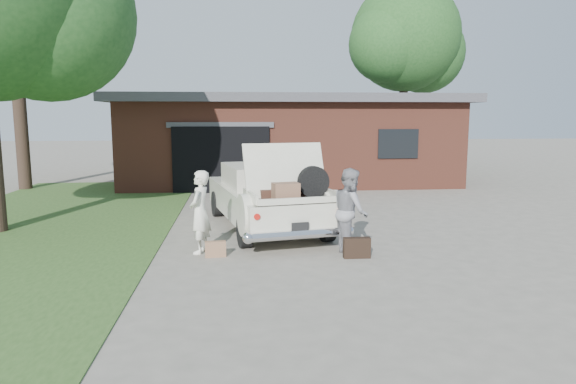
{
  "coord_description": "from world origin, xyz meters",
  "views": [
    {
      "loc": [
        -0.95,
        -9.11,
        2.56
      ],
      "look_at": [
        0.0,
        0.6,
        1.1
      ],
      "focal_mm": 32.0,
      "sensor_mm": 36.0,
      "label": 1
    }
  ],
  "objects": [
    {
      "name": "ground",
      "position": [
        0.0,
        0.0,
        0.0
      ],
      "size": [
        90.0,
        90.0,
        0.0
      ],
      "primitive_type": "plane",
      "color": "gray",
      "rests_on": "ground"
    },
    {
      "name": "sedan",
      "position": [
        -0.32,
        2.45,
        0.73
      ],
      "size": [
        2.88,
        5.29,
        2.01
      ],
      "rotation": [
        0.0,
        0.0,
        0.2
      ],
      "color": "beige",
      "rests_on": "ground"
    },
    {
      "name": "tree_right",
      "position": [
        7.78,
        17.37,
        6.28
      ],
      "size": [
        6.41,
        5.58,
        9.35
      ],
      "color": "#38281E",
      "rests_on": "ground"
    },
    {
      "name": "woman_right",
      "position": [
        1.12,
        0.11,
        0.8
      ],
      "size": [
        0.66,
        0.82,
        1.6
      ],
      "primitive_type": "imported",
      "rotation": [
        0.0,
        0.0,
        1.64
      ],
      "color": "gray",
      "rests_on": "ground"
    },
    {
      "name": "woman_left",
      "position": [
        -1.67,
        0.4,
        0.78
      ],
      "size": [
        0.51,
        0.65,
        1.55
      ],
      "primitive_type": "imported",
      "rotation": [
        0.0,
        0.0,
        -1.85
      ],
      "color": "white",
      "rests_on": "ground"
    },
    {
      "name": "suitcase_right",
      "position": [
        1.17,
        -0.25,
        0.19
      ],
      "size": [
        0.49,
        0.16,
        0.38
      ],
      "primitive_type": "cube",
      "rotation": [
        0.0,
        0.0,
        -0.01
      ],
      "color": "black",
      "rests_on": "ground"
    },
    {
      "name": "grass_strip",
      "position": [
        -5.5,
        3.0,
        0.01
      ],
      "size": [
        6.0,
        16.0,
        0.02
      ],
      "primitive_type": "cube",
      "color": "#2D4C1E",
      "rests_on": "ground"
    },
    {
      "name": "suitcase_left",
      "position": [
        -1.38,
        0.06,
        0.15
      ],
      "size": [
        0.39,
        0.15,
        0.29
      ],
      "primitive_type": "cube",
      "rotation": [
        0.0,
        0.0,
        0.09
      ],
      "color": "#93694A",
      "rests_on": "ground"
    },
    {
      "name": "house",
      "position": [
        0.98,
        11.47,
        1.67
      ],
      "size": [
        12.8,
        7.8,
        3.3
      ],
      "color": "brown",
      "rests_on": "ground"
    }
  ]
}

